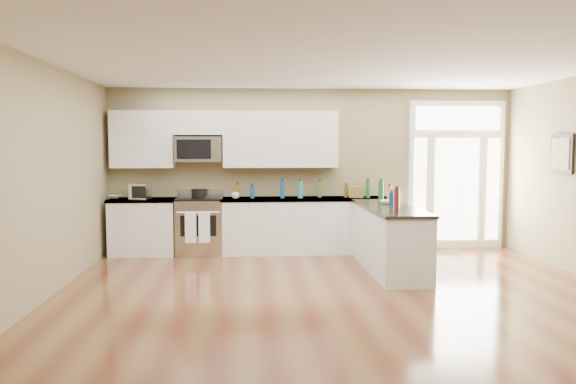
{
  "coord_description": "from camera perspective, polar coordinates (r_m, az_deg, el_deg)",
  "views": [
    {
      "loc": [
        -1.1,
        -5.73,
        1.81
      ],
      "look_at": [
        -0.57,
        2.0,
        1.18
      ],
      "focal_mm": 35.0,
      "sensor_mm": 36.0,
      "label": 1
    }
  ],
  "objects": [
    {
      "name": "ground",
      "position": [
        6.11,
        6.78,
        -12.61
      ],
      "size": [
        8.0,
        8.0,
        0.0
      ],
      "primitive_type": "plane",
      "color": "#5C2D1A"
    },
    {
      "name": "room_shell",
      "position": [
        5.83,
        6.94,
        3.64
      ],
      "size": [
        8.0,
        8.0,
        8.0
      ],
      "color": "#8E815A",
      "rests_on": "ground"
    },
    {
      "name": "back_cabinet_left",
      "position": [
        9.68,
        -14.47,
        -3.62
      ],
      "size": [
        1.1,
        0.66,
        0.94
      ],
      "color": "silver",
      "rests_on": "ground"
    },
    {
      "name": "back_cabinet_right",
      "position": [
        9.56,
        1.77,
        -3.58
      ],
      "size": [
        2.85,
        0.66,
        0.94
      ],
      "color": "silver",
      "rests_on": "ground"
    },
    {
      "name": "peninsula_cabinet",
      "position": [
        8.33,
        10.21,
        -4.9
      ],
      "size": [
        0.69,
        2.32,
        0.94
      ],
      "color": "silver",
      "rests_on": "ground"
    },
    {
      "name": "upper_cabinet_left",
      "position": [
        9.73,
        -14.55,
        5.2
      ],
      "size": [
        1.04,
        0.33,
        0.95
      ],
      "primitive_type": "cube",
      "color": "silver",
      "rests_on": "room_shell"
    },
    {
      "name": "upper_cabinet_right",
      "position": [
        9.58,
        -0.78,
        5.36
      ],
      "size": [
        1.94,
        0.33,
        0.95
      ],
      "primitive_type": "cube",
      "color": "silver",
      "rests_on": "room_shell"
    },
    {
      "name": "upper_cabinet_short",
      "position": [
        9.61,
        -9.09,
        6.94
      ],
      "size": [
        0.82,
        0.33,
        0.4
      ],
      "primitive_type": "cube",
      "color": "silver",
      "rests_on": "room_shell"
    },
    {
      "name": "microwave",
      "position": [
        9.56,
        -9.08,
        4.31
      ],
      "size": [
        0.78,
        0.41,
        0.42
      ],
      "color": "silver",
      "rests_on": "room_shell"
    },
    {
      "name": "entry_door",
      "position": [
        10.36,
        16.7,
        1.67
      ],
      "size": [
        1.7,
        0.1,
        2.6
      ],
      "color": "white",
      "rests_on": "ground"
    },
    {
      "name": "wall_art_near",
      "position": [
        9.15,
        26.05,
        3.51
      ],
      "size": [
        0.05,
        0.58,
        0.58
      ],
      "color": "black",
      "rests_on": "room_shell"
    },
    {
      "name": "kitchen_range",
      "position": [
        9.54,
        -8.93,
        -3.4
      ],
      "size": [
        0.77,
        0.69,
        1.08
      ],
      "color": "silver",
      "rests_on": "ground"
    },
    {
      "name": "stockpot",
      "position": [
        9.4,
        -9.11,
        -0.11
      ],
      "size": [
        0.27,
        0.27,
        0.17
      ],
      "primitive_type": "cylinder",
      "rotation": [
        0.0,
        0.0,
        -0.23
      ],
      "color": "black",
      "rests_on": "kitchen_range"
    },
    {
      "name": "toaster_oven",
      "position": [
        9.5,
        -14.78,
        0.05
      ],
      "size": [
        0.36,
        0.31,
        0.26
      ],
      "primitive_type": "cube",
      "rotation": [
        0.0,
        0.0,
        -0.26
      ],
      "color": "silver",
      "rests_on": "back_cabinet_left"
    },
    {
      "name": "cardboard_box",
      "position": [
        9.61,
        6.98,
        0.02
      ],
      "size": [
        0.28,
        0.23,
        0.19
      ],
      "primitive_type": "cube",
      "rotation": [
        0.0,
        0.0,
        -0.3
      ],
      "color": "brown",
      "rests_on": "back_cabinet_right"
    },
    {
      "name": "bowl_left",
      "position": [
        9.82,
        -17.18,
        -0.47
      ],
      "size": [
        0.22,
        0.22,
        0.05
      ],
      "primitive_type": "imported",
      "rotation": [
        0.0,
        0.0,
        -0.07
      ],
      "color": "white",
      "rests_on": "back_cabinet_left"
    },
    {
      "name": "bowl_peninsula",
      "position": [
        8.6,
        9.93,
        -1.01
      ],
      "size": [
        0.22,
        0.22,
        0.06
      ],
      "primitive_type": "imported",
      "rotation": [
        0.0,
        0.0,
        0.23
      ],
      "color": "white",
      "rests_on": "peninsula_cabinet"
    },
    {
      "name": "cup_counter",
      "position": [
        9.39,
        -5.39,
        -0.35
      ],
      "size": [
        0.14,
        0.14,
        0.1
      ],
      "primitive_type": "imported",
      "rotation": [
        0.0,
        0.0,
        -0.13
      ],
      "color": "white",
      "rests_on": "back_cabinet_right"
    },
    {
      "name": "counter_bottles",
      "position": [
        8.87,
        5.55,
        -0.11
      ],
      "size": [
        2.41,
        2.46,
        0.32
      ],
      "color": "#19591E",
      "rests_on": "back_cabinet_right"
    }
  ]
}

